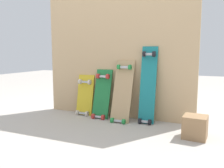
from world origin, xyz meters
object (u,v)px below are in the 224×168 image
at_px(skateboard_teal, 148,88).
at_px(wooden_crate, 195,127).
at_px(skateboard_yellow, 85,98).
at_px(skateboard_green, 102,97).
at_px(skateboard_natural, 122,94).

xyz_separation_m(skateboard_teal, wooden_crate, (0.53, -0.31, -0.29)).
bearing_deg(wooden_crate, skateboard_teal, 149.56).
height_order(skateboard_yellow, skateboard_teal, skateboard_teal).
xyz_separation_m(skateboard_green, skateboard_teal, (0.56, 0.02, 0.14)).
relative_size(skateboard_yellow, wooden_crate, 2.73).
bearing_deg(skateboard_teal, wooden_crate, -30.44).
distance_m(skateboard_yellow, wooden_crate, 1.39).
bearing_deg(skateboard_natural, skateboard_green, 173.93).
height_order(skateboard_natural, wooden_crate, skateboard_natural).
distance_m(skateboard_natural, skateboard_teal, 0.30).
xyz_separation_m(skateboard_yellow, wooden_crate, (1.35, -0.33, -0.11)).
height_order(skateboard_yellow, skateboard_green, skateboard_green).
bearing_deg(skateboard_green, skateboard_teal, 1.63).
bearing_deg(wooden_crate, skateboard_natural, 161.83).
bearing_deg(skateboard_natural, skateboard_teal, 9.02).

